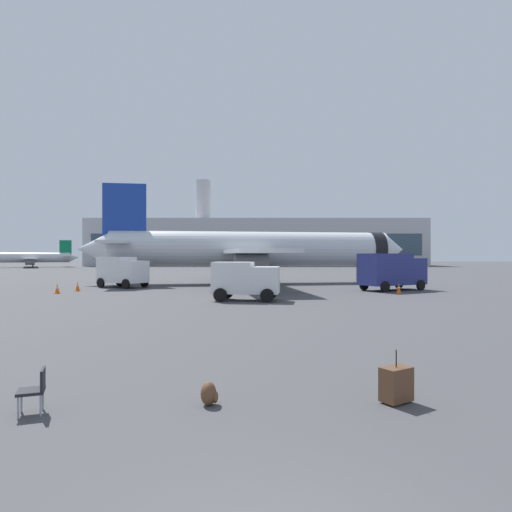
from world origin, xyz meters
The scene contains 12 objects.
airplane_at_gate centered at (-0.75, 44.05, 3.66)m, with size 35.71×32.36×10.50m.
airplane_taxiing centered at (-57.28, 106.72, 2.40)m, with size 21.89×20.17×6.90m.
service_truck centered at (-12.85, 37.79, 1.61)m, with size 5.25×4.36×2.90m.
fuel_truck centered at (11.60, 34.40, 1.77)m, with size 6.42×4.99×3.20m.
cargo_van centered at (-0.93, 25.72, 1.45)m, with size 4.63×2.83×2.60m.
safety_cone_near centered at (-15.38, 33.62, 0.41)m, with size 0.44×0.44×0.83m.
safety_cone_mid centered at (-16.05, 31.25, 0.39)m, with size 0.44×0.44×0.80m.
safety_cone_far centered at (11.18, 31.22, 0.41)m, with size 0.44×0.44×0.82m.
rolling_suitcase centered at (2.72, 5.09, 0.39)m, with size 0.75×0.68×1.10m.
traveller_backpack centered at (-1.15, 4.94, 0.23)m, with size 0.36×0.40×0.48m.
gate_chair centered at (-4.46, 4.46, 0.50)m, with size 0.61×0.61×0.86m.
terminal_building centered at (-0.21, 127.00, 6.67)m, with size 94.33×22.31×25.13m.
Camera 1 is at (-0.19, -4.12, 3.07)m, focal length 31.17 mm.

